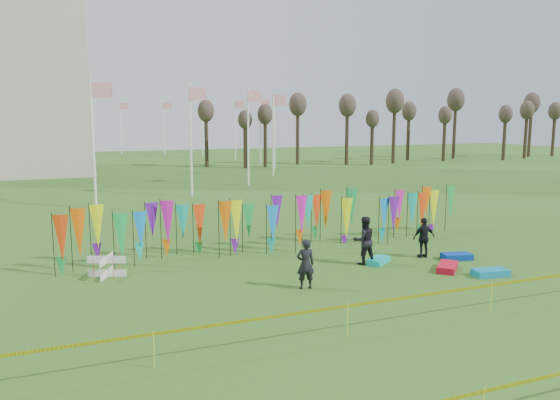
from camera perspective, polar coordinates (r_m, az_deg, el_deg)
name	(u,v)px	position (r m, az deg, el deg)	size (l,w,h in m)	color
ground	(357,294)	(18.03, 8.03, -9.73)	(160.00, 160.00, 0.00)	#2E5618
flagpole_ring	(4,133)	(63.05, -26.92, 6.23)	(57.40, 56.16, 8.00)	white
banner_row	(287,218)	(23.49, 0.77, -1.85)	(18.64, 0.64, 2.26)	black
caution_tape_near	(404,299)	(15.37, 12.78, -10.09)	(26.00, 0.02, 0.90)	#E5E304
caution_tape_far	(551,378)	(12.02, 26.49, -16.28)	(26.00, 0.02, 0.90)	#E5E304
tree_line	(405,113)	(71.46, 12.94, 8.86)	(53.92, 1.92, 7.84)	#3B2C1D
box_kite	(107,266)	(20.53, -17.65, -6.62)	(0.71, 0.71, 0.79)	red
person_left	(305,264)	(18.21, 2.68, -6.69)	(0.62, 0.45, 1.69)	black
person_mid	(364,240)	(21.40, 8.77, -4.19)	(0.91, 0.56, 1.88)	black
person_right	(424,238)	(22.91, 14.81, -3.83)	(0.96, 0.55, 1.64)	black
kite_bag_turquoise	(378,261)	(21.78, 10.25, -6.25)	(1.11, 0.55, 0.22)	#0CBEB1
kite_bag_blue	(457,256)	(23.14, 17.99, -5.63)	(1.16, 0.61, 0.24)	#0937A2
kite_bag_red	(447,267)	(21.41, 17.08, -6.72)	(1.35, 0.62, 0.25)	red
kite_bag_teal	(490,273)	(21.20, 21.13, -7.09)	(1.27, 0.61, 0.24)	#0C83B1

